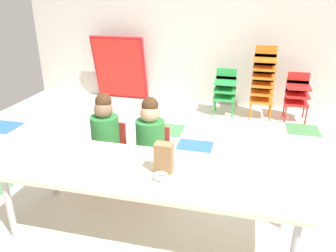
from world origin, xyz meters
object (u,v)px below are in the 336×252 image
(kid_chair_orange_stack, at_px, (263,79))
(folded_activity_table, at_px, (120,68))
(seated_child_near_camera, at_px, (106,132))
(paper_bag_brown, at_px, (164,158))
(paper_plate_near_edge, at_px, (87,160))
(seated_child_middle_seat, at_px, (151,136))
(donut_powdered_loose, at_px, (160,176))
(donut_powdered_on_plate, at_px, (87,158))
(kid_chair_green_stack, at_px, (225,88))
(craft_table, at_px, (149,174))
(paper_plate_center_table, at_px, (192,162))
(kid_chair_red_stack, at_px, (297,93))

(kid_chair_orange_stack, height_order, folded_activity_table, folded_activity_table)
(seated_child_near_camera, bearing_deg, paper_bag_brown, -39.38)
(seated_child_near_camera, xyz_separation_m, paper_plate_near_edge, (0.10, -0.58, 0.02))
(seated_child_middle_seat, height_order, donut_powdered_loose, seated_child_middle_seat)
(paper_bag_brown, distance_m, donut_powdered_on_plate, 0.62)
(seated_child_near_camera, relative_size, kid_chair_green_stack, 1.35)
(craft_table, xyz_separation_m, donut_powdered_on_plate, (-0.50, 0.01, 0.06))
(paper_plate_center_table, height_order, donut_powdered_on_plate, donut_powdered_on_plate)
(seated_child_middle_seat, xyz_separation_m, folded_activity_table, (-1.31, 2.57, -0.02))
(kid_chair_orange_stack, height_order, donut_powdered_loose, kid_chair_orange_stack)
(craft_table, relative_size, paper_plate_near_edge, 12.16)
(kid_chair_green_stack, xyz_separation_m, donut_powdered_loose, (-0.21, -2.97, 0.19))
(paper_plate_near_edge, bearing_deg, paper_bag_brown, -0.90)
(kid_chair_orange_stack, bearing_deg, seated_child_middle_seat, -114.09)
(folded_activity_table, bearing_deg, seated_child_middle_seat, -63.01)
(donut_powdered_loose, bearing_deg, craft_table, 138.43)
(kid_chair_red_stack, relative_size, donut_powdered_loose, 6.10)
(seated_child_middle_seat, height_order, kid_chair_green_stack, seated_child_middle_seat)
(seated_child_middle_seat, height_order, kid_chair_red_stack, seated_child_middle_seat)
(donut_powdered_on_plate, bearing_deg, kid_chair_green_stack, 74.05)
(folded_activity_table, relative_size, donut_powdered_loose, 9.75)
(seated_child_middle_seat, bearing_deg, paper_plate_center_table, -42.70)
(seated_child_near_camera, relative_size, paper_plate_near_edge, 5.10)
(kid_chair_orange_stack, xyz_separation_m, paper_plate_near_edge, (-1.36, -2.86, -0.01))
(paper_plate_near_edge, xyz_separation_m, donut_powdered_on_plate, (0.00, 0.00, 0.02))
(kid_chair_orange_stack, xyz_separation_m, kid_chair_red_stack, (0.49, -0.00, -0.18))
(craft_table, height_order, seated_child_middle_seat, seated_child_middle_seat)
(kid_chair_green_stack, xyz_separation_m, donut_powdered_on_plate, (-0.82, -2.86, 0.19))
(folded_activity_table, height_order, donut_powdered_loose, folded_activity_table)
(craft_table, relative_size, kid_chair_green_stack, 3.22)
(seated_child_near_camera, xyz_separation_m, seated_child_middle_seat, (0.44, 0.00, 0.00))
(kid_chair_green_stack, height_order, paper_plate_center_table, kid_chair_green_stack)
(seated_child_near_camera, bearing_deg, donut_powdered_on_plate, -79.77)
(kid_chair_orange_stack, xyz_separation_m, donut_powdered_loose, (-0.75, -2.97, 0.01))
(folded_activity_table, bearing_deg, paper_plate_near_edge, -72.76)
(kid_chair_red_stack, bearing_deg, craft_table, -115.12)
(paper_plate_center_table, bearing_deg, kid_chair_red_stack, 68.61)
(seated_child_near_camera, bearing_deg, kid_chair_red_stack, 49.55)
(donut_powdered_loose, bearing_deg, seated_child_middle_seat, 111.95)
(paper_bag_brown, relative_size, donut_powdered_loose, 1.97)
(seated_child_middle_seat, bearing_deg, seated_child_near_camera, 180.00)
(craft_table, height_order, kid_chair_red_stack, kid_chair_red_stack)
(paper_plate_near_edge, distance_m, donut_powdered_loose, 0.62)
(seated_child_near_camera, height_order, paper_plate_near_edge, seated_child_near_camera)
(craft_table, relative_size, folded_activity_table, 2.01)
(folded_activity_table, height_order, paper_bag_brown, folded_activity_table)
(seated_child_middle_seat, xyz_separation_m, donut_powdered_on_plate, (-0.33, -0.58, 0.03))
(kid_chair_green_stack, xyz_separation_m, paper_plate_center_table, (-0.03, -2.70, 0.18))
(paper_plate_near_edge, bearing_deg, craft_table, -1.13)
(kid_chair_red_stack, height_order, donut_powdered_loose, kid_chair_red_stack)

